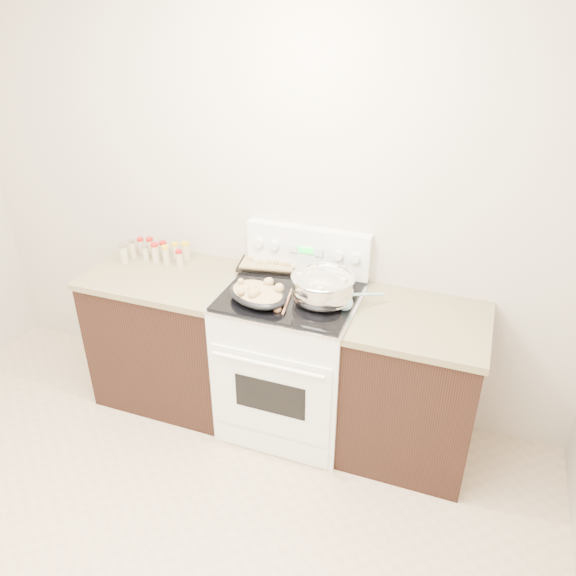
% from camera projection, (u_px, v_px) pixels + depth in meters
% --- Properties ---
extents(room_shell, '(4.10, 3.60, 2.75)m').
position_uv_depth(room_shell, '(31.00, 271.00, 1.75)').
color(room_shell, beige).
rests_on(room_shell, ground).
extents(counter_left, '(0.93, 0.67, 0.92)m').
position_uv_depth(counter_left, '(172.00, 335.00, 3.67)').
color(counter_left, black).
rests_on(counter_left, ground).
extents(counter_right, '(0.73, 0.67, 0.92)m').
position_uv_depth(counter_right, '(412.00, 387.00, 3.20)').
color(counter_right, black).
rests_on(counter_right, ground).
extents(kitchen_range, '(0.78, 0.73, 1.22)m').
position_uv_depth(kitchen_range, '(291.00, 357.00, 3.40)').
color(kitchen_range, white).
rests_on(kitchen_range, ground).
extents(mixing_bowl, '(0.45, 0.45, 0.21)m').
position_uv_depth(mixing_bowl, '(323.00, 289.00, 3.05)').
color(mixing_bowl, silver).
rests_on(mixing_bowl, kitchen_range).
extents(roasting_pan, '(0.44, 0.38, 0.12)m').
position_uv_depth(roasting_pan, '(258.00, 293.00, 3.07)').
color(roasting_pan, black).
rests_on(roasting_pan, kitchen_range).
extents(baking_sheet, '(0.41, 0.32, 0.06)m').
position_uv_depth(baking_sheet, '(270.00, 263.00, 3.47)').
color(baking_sheet, black).
rests_on(baking_sheet, kitchen_range).
extents(wooden_spoon, '(0.07, 0.27, 0.04)m').
position_uv_depth(wooden_spoon, '(281.00, 306.00, 3.03)').
color(wooden_spoon, '#B87954').
rests_on(wooden_spoon, kitchen_range).
extents(blue_ladle, '(0.23, 0.22, 0.11)m').
position_uv_depth(blue_ladle, '(347.00, 302.00, 3.02)').
color(blue_ladle, '#88BBCB').
rests_on(blue_ladle, kitchen_range).
extents(spice_jars, '(0.40, 0.23, 0.13)m').
position_uv_depth(spice_jars, '(155.00, 251.00, 3.58)').
color(spice_jars, '#BFB28C').
rests_on(spice_jars, counter_left).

